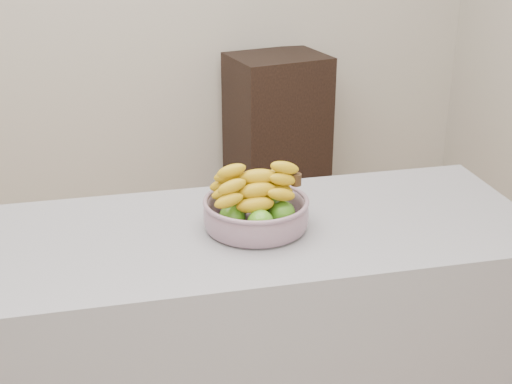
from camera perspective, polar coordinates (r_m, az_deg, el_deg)
counter at (r=2.06m, az=-7.34°, el=-14.88°), size 2.00×0.60×0.90m
cabinet at (r=3.98m, az=1.69°, el=4.59°), size 0.57×0.49×0.89m
fruit_bowl at (r=1.83m, az=-0.01°, el=-1.40°), size 0.27×0.27×0.16m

